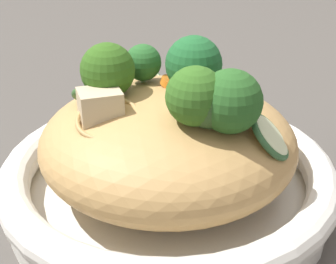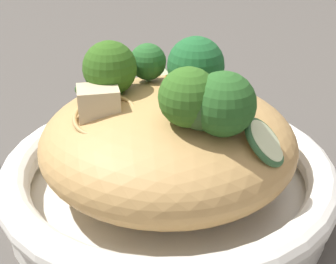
% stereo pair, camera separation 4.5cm
% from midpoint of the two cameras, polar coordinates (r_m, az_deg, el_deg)
% --- Properties ---
extents(ground_plane, '(3.00, 3.00, 0.00)m').
position_cam_midpoint_polar(ground_plane, '(0.49, 2.64, -8.49)').
color(ground_plane, '#49453F').
extents(serving_bowl, '(0.32, 0.32, 0.05)m').
position_cam_midpoint_polar(serving_bowl, '(0.47, 2.71, -5.75)').
color(serving_bowl, white).
rests_on(serving_bowl, ground_plane).
extents(noodle_heap, '(0.24, 0.24, 0.10)m').
position_cam_midpoint_polar(noodle_heap, '(0.45, 2.83, -1.13)').
color(noodle_heap, tan).
rests_on(noodle_heap, serving_bowl).
extents(broccoli_florets, '(0.16, 0.13, 0.07)m').
position_cam_midpoint_polar(broccoli_florets, '(0.41, 4.63, 5.60)').
color(broccoli_florets, '#91AE75').
rests_on(broccoli_florets, serving_bowl).
extents(carrot_coins, '(0.07, 0.08, 0.03)m').
position_cam_midpoint_polar(carrot_coins, '(0.43, 6.86, 3.78)').
color(carrot_coins, orange).
rests_on(carrot_coins, serving_bowl).
extents(zucchini_slices, '(0.20, 0.17, 0.05)m').
position_cam_midpoint_polar(zucchini_slices, '(0.44, 3.83, 3.53)').
color(zucchini_slices, beige).
rests_on(zucchini_slices, serving_bowl).
extents(chicken_chunks, '(0.12, 0.05, 0.03)m').
position_cam_midpoint_polar(chicken_chunks, '(0.41, -2.93, 3.29)').
color(chicken_chunks, '#CBB68D').
rests_on(chicken_chunks, serving_bowl).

